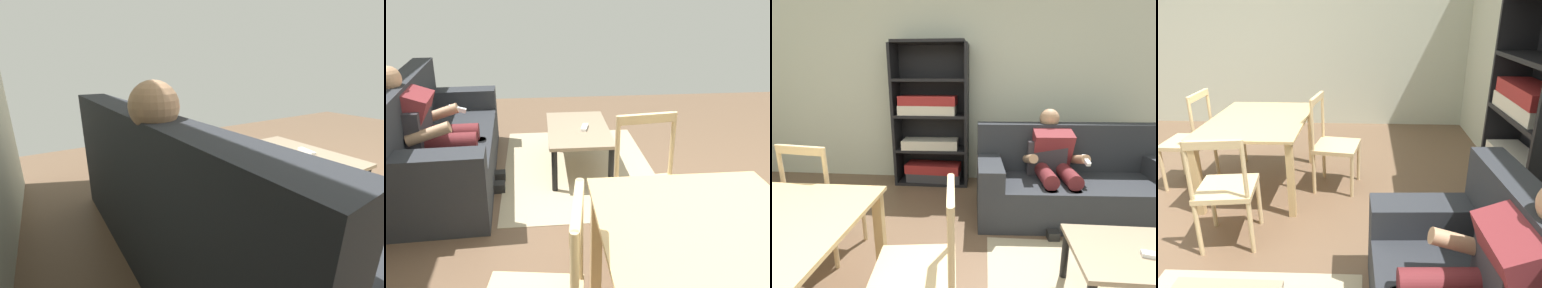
{
  "view_description": "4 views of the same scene",
  "coord_description": "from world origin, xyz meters",
  "views": [
    {
      "loc": [
        0.2,
        2.62,
        1.12
      ],
      "look_at": [
        1.37,
        1.92,
        0.7
      ],
      "focal_mm": 22.95,
      "sensor_mm": 36.0,
      "label": 1
    },
    {
      "loc": [
        -2.21,
        1.08,
        1.73
      ],
      "look_at": [
        1.47,
        0.73,
        0.24
      ],
      "focal_mm": 39.39,
      "sensor_mm": 36.0,
      "label": 2
    },
    {
      "loc": [
        0.44,
        -0.8,
        1.43
      ],
      "look_at": [
        0.26,
        1.32,
        0.9
      ],
      "focal_mm": 25.59,
      "sensor_mm": 36.0,
      "label": 3
    },
    {
      "loc": [
        2.42,
        1.42,
        1.74
      ],
      "look_at": [
        0.26,
        1.32,
        0.9
      ],
      "focal_mm": 32.96,
      "sensor_mm": 36.0,
      "label": 4
    }
  ],
  "objects": [
    {
      "name": "couch",
      "position": [
        1.36,
        1.99,
        0.33
      ],
      "size": [
        2.05,
        0.92,
        0.93
      ],
      "color": "#282B30",
      "rests_on": "ground_plane"
    },
    {
      "name": "coffee_table",
      "position": [
        1.47,
        0.73,
        0.35
      ],
      "size": [
        0.98,
        0.56,
        0.41
      ],
      "color": "gray",
      "rests_on": "ground_plane"
    },
    {
      "name": "area_rug",
      "position": [
        1.47,
        0.73,
        0.0
      ],
      "size": [
        2.01,
        1.42,
        0.01
      ],
      "primitive_type": "cube",
      "rotation": [
        0.0,
        0.0,
        0.01
      ],
      "color": "tan",
      "rests_on": "ground_plane"
    },
    {
      "name": "tv_remote",
      "position": [
        1.45,
        0.67,
        0.42
      ],
      "size": [
        0.18,
        0.09,
        0.02
      ],
      "primitive_type": "cube",
      "rotation": [
        0.0,
        0.0,
        1.34
      ],
      "color": "white",
      "rests_on": "coffee_table"
    },
    {
      "name": "person_lounging",
      "position": [
        1.14,
        1.98,
        0.56
      ],
      "size": [
        0.61,
        0.95,
        1.08
      ],
      "color": "maroon",
      "rests_on": "ground_plane"
    }
  ]
}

